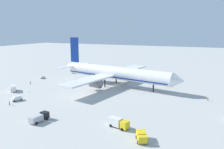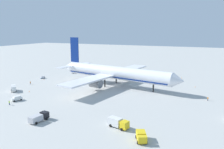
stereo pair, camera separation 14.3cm
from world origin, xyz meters
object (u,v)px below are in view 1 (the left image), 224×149
at_px(service_truck_3, 14,88).
at_px(traffic_cone_3, 44,79).
at_px(baggage_cart_1, 43,77).
at_px(ground_worker_3, 9,103).
at_px(service_truck_1, 39,117).
at_px(baggage_cart_0, 74,72).
at_px(ground_worker_2, 30,83).
at_px(traffic_cone_2, 182,78).
at_px(traffic_cone_0, 29,91).
at_px(traffic_cone_4, 195,87).
at_px(service_truck_4, 118,123).
at_px(service_van, 17,98).
at_px(service_truck_0, 142,136).
at_px(airliner, 113,73).
at_px(traffic_cone_1, 100,68).
at_px(ground_worker_0, 208,99).

bearing_deg(service_truck_3, traffic_cone_3, 98.14).
xyz_separation_m(baggage_cart_1, ground_worker_3, (21.94, -44.98, 0.13)).
xyz_separation_m(service_truck_1, traffic_cone_3, (-40.77, 50.08, -1.13)).
xyz_separation_m(baggage_cart_0, ground_worker_2, (-3.78, -36.63, -0.01)).
bearing_deg(service_truck_3, traffic_cone_2, 42.42).
xyz_separation_m(ground_worker_3, traffic_cone_0, (-6.89, 17.89, -0.63)).
bearing_deg(traffic_cone_4, service_truck_4, -105.64).
height_order(service_truck_3, service_van, service_truck_3).
relative_size(service_truck_0, baggage_cart_0, 1.59).
bearing_deg(airliner, service_truck_1, -92.50).
distance_m(service_truck_0, baggage_cart_0, 102.39).
xyz_separation_m(service_truck_0, traffic_cone_0, (-63.52, 25.28, -1.06)).
height_order(service_truck_0, traffic_cone_3, service_truck_0).
relative_size(traffic_cone_1, traffic_cone_4, 1.00).
bearing_deg(ground_worker_3, traffic_cone_0, 111.07).
height_order(service_truck_3, traffic_cone_4, service_truck_3).
xyz_separation_m(traffic_cone_0, traffic_cone_4, (71.99, 42.38, 0.00)).
height_order(service_truck_3, ground_worker_0, service_truck_3).
distance_m(ground_worker_0, traffic_cone_1, 93.56).
bearing_deg(baggage_cart_0, service_truck_4, -48.22).
height_order(ground_worker_0, traffic_cone_2, ground_worker_0).
bearing_deg(service_van, traffic_cone_1, 92.70).
xyz_separation_m(service_van, traffic_cone_3, (-16.91, 36.56, -0.76)).
relative_size(service_truck_4, baggage_cart_0, 2.04).
relative_size(traffic_cone_0, traffic_cone_3, 1.00).
distance_m(service_truck_4, ground_worker_3, 47.69).
xyz_separation_m(airliner, baggage_cart_0, (-38.59, 20.32, -6.01)).
xyz_separation_m(airliner, service_van, (-26.24, -41.20, -5.81)).
relative_size(service_truck_4, traffic_cone_2, 12.89).
xyz_separation_m(service_van, traffic_cone_2, (57.30, 75.10, -0.76)).
height_order(airliner, baggage_cart_0, airliner).
height_order(traffic_cone_0, traffic_cone_1, same).
height_order(service_van, traffic_cone_0, service_van).
bearing_deg(ground_worker_2, traffic_cone_0, -48.67).
bearing_deg(traffic_cone_1, ground_worker_3, -86.46).
height_order(baggage_cart_0, traffic_cone_0, baggage_cart_0).
height_order(ground_worker_2, ground_worker_3, ground_worker_3).
bearing_deg(service_truck_0, baggage_cart_1, 146.32).
xyz_separation_m(service_truck_0, traffic_cone_4, (8.48, 67.66, -1.06)).
height_order(ground_worker_0, ground_worker_2, ground_worker_0).
distance_m(service_truck_3, service_truck_4, 65.00).
distance_m(ground_worker_2, traffic_cone_2, 88.95).
height_order(ground_worker_2, traffic_cone_2, ground_worker_2).
bearing_deg(traffic_cone_0, ground_worker_2, 131.33).
relative_size(service_truck_0, traffic_cone_4, 10.05).
xyz_separation_m(ground_worker_0, traffic_cone_1, (-77.46, 52.47, -0.56)).
bearing_deg(ground_worker_3, service_truck_0, -7.43).
bearing_deg(traffic_cone_1, ground_worker_0, -34.11).
distance_m(traffic_cone_0, traffic_cone_1, 72.72).
distance_m(service_truck_4, baggage_cart_0, 92.42).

